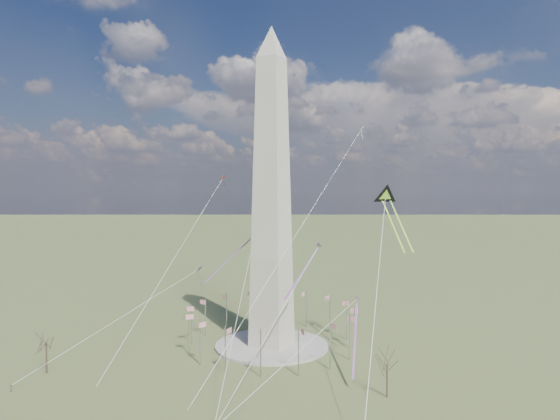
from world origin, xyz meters
The scene contains 14 objects.
ground centered at (0.00, 0.00, 0.00)m, with size 2000.00×2000.00×0.00m, color #45572B.
plaza centered at (0.00, 0.00, 0.40)m, with size 36.00×36.00×0.80m, color #A69F97.
washington_monument centered at (0.00, 0.00, 47.95)m, with size 15.56×15.56×100.00m.
flagpole_ring centered at (0.00, 0.00, 7.27)m, with size 54.40×54.40×13.00m.
tree_near centered at (43.22, -20.81, 8.49)m, with size 6.81×6.81×11.91m.
tree_far centered at (-42.77, -49.00, 8.85)m, with size 7.10×7.10×12.43m.
person_west centered at (-39.77, -61.21, 0.83)m, with size 0.80×0.62×1.65m, color gray.
kite_delta_black centered at (34.45, 8.28, 47.16)m, with size 16.55×20.85×18.08m.
kite_diamond_purple centered at (-31.19, 3.72, 21.13)m, with size 1.55×2.84×8.86m.
kite_streamer_left centered at (19.13, -14.59, 29.57)m, with size 2.63×18.82×12.92m.
kite_streamer_mid centered at (-12.42, 0.09, 30.33)m, with size 6.86×21.63×15.14m.
kite_streamer_right centered at (29.98, -5.73, 12.43)m, with size 8.28×23.10×16.31m.
kite_small_red centered at (-45.28, 39.18, 54.71)m, with size 1.26×1.88×4.02m.
kite_small_white centered at (12.30, 50.07, 73.12)m, with size 1.32×2.15×4.90m.
Camera 1 is at (75.99, -136.93, 49.87)m, focal length 32.00 mm.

